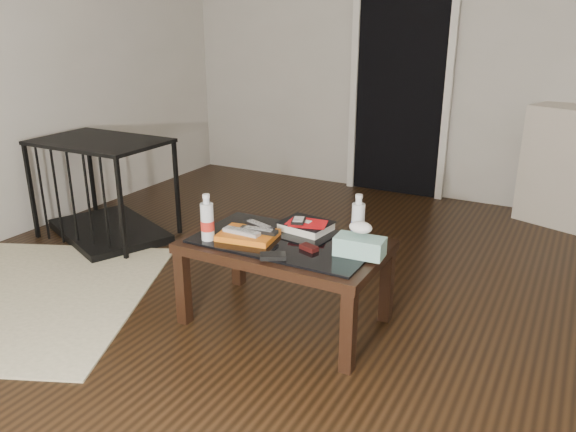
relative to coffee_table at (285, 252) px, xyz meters
The scene contains 16 objects.
ground 0.44m from the coffee_table, 25.33° to the left, with size 5.00×5.00×0.00m, color black.
doorway 2.63m from the coffee_table, 95.39° to the left, with size 0.90×0.08×2.07m.
coffee_table is the anchor object (origin of this frame).
pet_crate 1.81m from the coffee_table, 164.60° to the left, with size 1.06×0.91×0.71m.
magazines 0.21m from the coffee_table, 159.67° to the right, with size 0.28×0.21×0.03m, color orange.
remote_silver 0.24m from the coffee_table, 154.43° to the right, with size 0.20×0.05×0.02m, color #9F9FA3.
remote_black_front 0.17m from the coffee_table, 163.42° to the right, with size 0.20×0.05×0.02m, color black.
remote_black_back 0.20m from the coffee_table, behind, with size 0.20×0.05×0.02m, color black.
textbook 0.20m from the coffee_table, 79.99° to the left, with size 0.25×0.20×0.05m, color black.
dvd_mailers 0.20m from the coffee_table, 76.96° to the left, with size 0.19×0.14×0.01m, color red.
ipod 0.19m from the coffee_table, 88.62° to the left, with size 0.06×0.10×0.02m, color black.
flip_phone 0.19m from the coffee_table, 19.90° to the right, with size 0.09×0.05×0.02m, color black.
wallet 0.25m from the coffee_table, 75.27° to the right, with size 0.12×0.07×0.02m, color black.
water_bottle_left 0.43m from the coffee_table, 152.58° to the right, with size 0.07×0.07×0.24m, color silver.
water_bottle_right 0.41m from the coffee_table, 28.56° to the left, with size 0.07×0.07×0.24m, color white.
tissue_box 0.42m from the coffee_table, ahead, with size 0.23×0.12×0.09m, color teal.
Camera 1 is at (1.09, -2.38, 1.52)m, focal length 35.00 mm.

